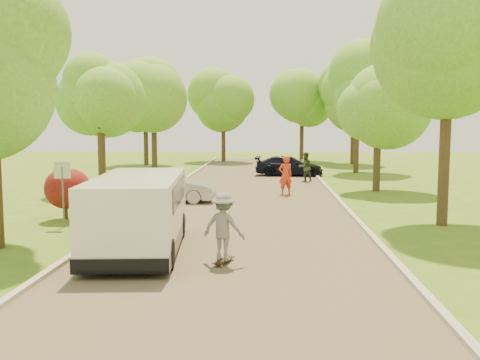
% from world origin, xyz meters
% --- Properties ---
extents(ground, '(100.00, 100.00, 0.00)m').
position_xyz_m(ground, '(0.00, 0.00, 0.00)').
color(ground, '#436919').
rests_on(ground, ground).
extents(road, '(8.00, 60.00, 0.01)m').
position_xyz_m(road, '(0.00, 8.00, 0.01)').
color(road, '#4C4438').
rests_on(road, ground).
extents(curb_left, '(0.18, 60.00, 0.12)m').
position_xyz_m(curb_left, '(-4.05, 8.00, 0.06)').
color(curb_left, '#B2AD9E').
rests_on(curb_left, ground).
extents(curb_right, '(0.18, 60.00, 0.12)m').
position_xyz_m(curb_right, '(4.05, 8.00, 0.06)').
color(curb_right, '#B2AD9E').
rests_on(curb_right, ground).
extents(street_sign, '(0.55, 0.06, 2.17)m').
position_xyz_m(street_sign, '(-5.80, 4.00, 1.56)').
color(street_sign, '#59595E').
rests_on(street_sign, ground).
extents(red_shrub, '(1.70, 1.70, 1.95)m').
position_xyz_m(red_shrub, '(-6.30, 5.50, 1.10)').
color(red_shrub, '#382619').
rests_on(red_shrub, ground).
extents(tree_l_midb, '(4.30, 4.20, 6.62)m').
position_xyz_m(tree_l_midb, '(-6.81, 12.00, 4.59)').
color(tree_l_midb, '#382619').
rests_on(tree_l_midb, ground).
extents(tree_l_far, '(4.92, 4.80, 7.79)m').
position_xyz_m(tree_l_far, '(-6.39, 22.00, 5.47)').
color(tree_l_far, '#382619').
rests_on(tree_l_far, ground).
extents(tree_r_mida, '(5.13, 5.00, 7.95)m').
position_xyz_m(tree_r_mida, '(7.02, 5.00, 5.54)').
color(tree_r_mida, '#382619').
rests_on(tree_r_mida, ground).
extents(tree_r_midb, '(4.51, 4.40, 7.01)m').
position_xyz_m(tree_r_midb, '(6.60, 14.00, 4.88)').
color(tree_r_midb, '#382619').
rests_on(tree_r_midb, ground).
extents(tree_r_far, '(5.33, 5.20, 8.34)m').
position_xyz_m(tree_r_far, '(7.23, 24.00, 5.83)').
color(tree_r_far, '#382619').
rests_on(tree_r_far, ground).
extents(tree_bg_a, '(5.12, 5.00, 7.72)m').
position_xyz_m(tree_bg_a, '(-8.78, 30.00, 5.31)').
color(tree_bg_a, '#382619').
rests_on(tree_bg_a, ground).
extents(tree_bg_b, '(5.12, 5.00, 7.95)m').
position_xyz_m(tree_bg_b, '(8.22, 32.00, 5.54)').
color(tree_bg_b, '#382619').
rests_on(tree_bg_b, ground).
extents(tree_bg_c, '(4.92, 4.80, 7.33)m').
position_xyz_m(tree_bg_c, '(-2.79, 34.00, 5.02)').
color(tree_bg_c, '#382619').
rests_on(tree_bg_c, ground).
extents(tree_bg_d, '(5.12, 5.00, 7.72)m').
position_xyz_m(tree_bg_d, '(4.22, 36.00, 5.31)').
color(tree_bg_d, '#382619').
rests_on(tree_bg_d, ground).
extents(minivan, '(2.60, 5.62, 2.03)m').
position_xyz_m(minivan, '(-2.50, 0.82, 1.07)').
color(minivan, white).
rests_on(minivan, ground).
extents(silver_sedan, '(3.90, 1.40, 1.28)m').
position_xyz_m(silver_sedan, '(-3.30, 9.76, 0.64)').
color(silver_sedan, '#ADACB1').
rests_on(silver_sedan, ground).
extents(dark_sedan, '(4.48, 2.00, 1.28)m').
position_xyz_m(dark_sedan, '(2.30, 21.64, 0.64)').
color(dark_sedan, black).
rests_on(dark_sedan, ground).
extents(longboard, '(0.50, 0.88, 0.10)m').
position_xyz_m(longboard, '(-0.14, -0.36, 0.09)').
color(longboard, black).
rests_on(longboard, ground).
extents(skateboarder, '(1.21, 0.93, 1.66)m').
position_xyz_m(skateboarder, '(-0.14, -0.36, 0.94)').
color(skateboarder, slate).
rests_on(skateboarder, longboard).
extents(person_striped, '(0.80, 0.67, 1.88)m').
position_xyz_m(person_striped, '(1.77, 12.35, 0.94)').
color(person_striped, red).
rests_on(person_striped, ground).
extents(person_olive, '(1.04, 0.94, 1.73)m').
position_xyz_m(person_olive, '(3.11, 18.19, 0.86)').
color(person_olive, '#2D3620').
rests_on(person_olive, ground).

